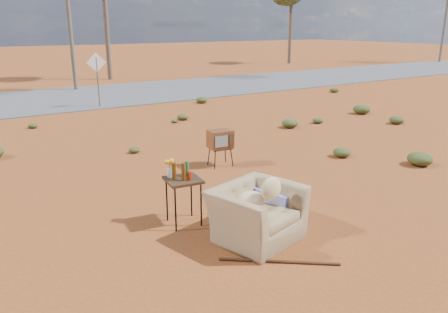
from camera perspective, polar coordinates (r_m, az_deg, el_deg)
ground at (r=7.42m, az=1.49°, el=-8.95°), size 140.00×140.00×0.00m
highway at (r=21.10m, az=-22.27°, el=6.85°), size 140.00×7.00×0.04m
armchair at (r=6.89m, az=4.73°, el=-6.31°), size 1.65×1.32×1.13m
tv_unit at (r=10.24m, az=-0.49°, el=2.22°), size 0.58×0.50×0.87m
side_table at (r=7.23m, az=-5.75°, el=-2.67°), size 0.62×0.62×1.11m
rusty_bar at (r=6.39m, az=7.20°, el=-13.45°), size 1.38×1.08×0.05m
road_sign at (r=18.37m, az=-16.26°, el=10.79°), size 0.78×0.06×2.19m
utility_pole_center at (r=23.74m, az=-19.73°, el=18.13°), size 1.40×0.20×8.00m
utility_pole_east at (r=44.25m, az=26.99°, el=16.29°), size 1.40×0.20×8.00m
scrub_patch at (r=10.80m, az=-15.53°, el=-0.41°), size 17.49×8.07×0.33m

